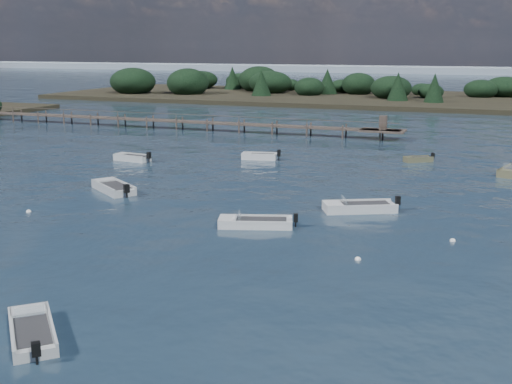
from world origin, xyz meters
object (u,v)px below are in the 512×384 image
at_px(dinghy_mid_white_a, 255,224).
at_px(jetty, 179,121).
at_px(dinghy_mid_white_b, 359,209).
at_px(tender_far_white, 259,158).
at_px(dinghy_mid_grey, 114,189).
at_px(tender_far_grey_b, 418,160).
at_px(dinghy_near_olive, 32,334).
at_px(tender_far_grey, 132,159).

distance_m(dinghy_mid_white_a, jetty, 45.88).
bearing_deg(dinghy_mid_white_b, jetty, 132.60).
bearing_deg(jetty, tender_far_white, -44.60).
distance_m(dinghy_mid_grey, tender_far_white, 17.18).
height_order(tender_far_grey_b, jetty, jetty).
xyz_separation_m(dinghy_mid_white_a, jetty, (-25.08, 38.41, 0.84)).
bearing_deg(dinghy_mid_white_b, dinghy_near_olive, -108.14).
height_order(dinghy_mid_white_a, dinghy_near_olive, dinghy_mid_white_a).
xyz_separation_m(dinghy_near_olive, jetty, (-22.73, 55.02, 0.85)).
bearing_deg(dinghy_mid_white_b, tender_far_grey, 155.45).
xyz_separation_m(tender_far_grey_b, jetty, (-31.32, 13.03, 0.84)).
bearing_deg(tender_far_grey_b, tender_far_white, -163.94).
height_order(dinghy_mid_grey, jetty, jetty).
distance_m(tender_far_grey, tender_far_white, 11.76).
xyz_separation_m(dinghy_near_olive, tender_far_white, (-5.43, 37.96, 0.04)).
height_order(tender_far_grey_b, dinghy_mid_white_b, dinghy_mid_white_b).
relative_size(tender_far_grey_b, jetty, 0.04).
xyz_separation_m(dinghy_mid_white_a, tender_far_grey_b, (6.24, 25.38, -0.00)).
bearing_deg(jetty, tender_far_grey, -73.24).
distance_m(tender_far_white, jetty, 24.32).
xyz_separation_m(tender_far_grey_b, tender_far_white, (-14.02, -4.04, 0.04)).
bearing_deg(dinghy_mid_white_a, tender_far_grey, 138.34).
distance_m(dinghy_near_olive, tender_far_grey, 36.76).
distance_m(dinghy_mid_white_b, jetty, 44.40).
relative_size(dinghy_mid_white_a, tender_far_white, 1.28).
height_order(tender_far_grey, dinghy_mid_white_b, dinghy_mid_white_b).
distance_m(tender_far_grey, dinghy_mid_white_b, 25.76).
relative_size(dinghy_mid_white_a, dinghy_mid_grey, 1.01).
bearing_deg(dinghy_mid_white_b, dinghy_mid_white_a, -130.93).
bearing_deg(tender_far_grey_b, dinghy_mid_white_a, -103.82).
height_order(dinghy_mid_grey, dinghy_mid_white_b, dinghy_mid_white_b).
xyz_separation_m(dinghy_mid_white_a, dinghy_mid_grey, (-13.01, 4.98, 0.03)).
height_order(dinghy_mid_white_a, jetty, jetty).
xyz_separation_m(tender_far_grey, jetty, (-6.62, 21.98, 0.81)).
xyz_separation_m(tender_far_grey, tender_far_white, (10.68, 4.91, 0.00)).
relative_size(tender_far_grey, jetty, 0.06).
relative_size(dinghy_mid_grey, tender_far_white, 1.26).
relative_size(dinghy_mid_white_b, jetty, 0.08).
bearing_deg(dinghy_mid_white_a, dinghy_mid_grey, 159.05).
bearing_deg(dinghy_near_olive, jetty, 112.44).
bearing_deg(tender_far_white, tender_far_grey, -155.30).
relative_size(tender_far_grey_b, tender_far_white, 0.74).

